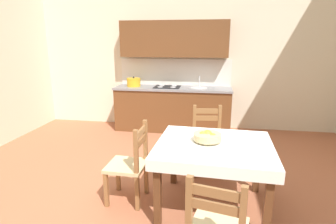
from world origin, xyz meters
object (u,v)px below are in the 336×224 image
Objects in this scene: dining_chair_kitchen_side at (207,141)px; dining_table at (214,155)px; dining_chair_tv_side at (130,165)px; fruit_bowl at (207,137)px; kitchen_cabinetry at (173,89)px.

dining_table is at bearing -84.92° from dining_chair_kitchen_side.
fruit_bowl is at bearing 3.93° from dining_chair_tv_side.
dining_table is 0.21m from fruit_bowl.
dining_chair_tv_side is at bearing -179.00° from dining_table.
dining_table is 1.36× the size of dining_chair_tv_side.
kitchen_cabinetry is 2.54× the size of dining_chair_kitchen_side.
kitchen_cabinetry reaches higher than dining_chair_tv_side.
fruit_bowl is (0.76, -2.65, -0.04)m from kitchen_cabinetry.
dining_table is at bearing 1.00° from dining_chair_tv_side.
kitchen_cabinetry is 1.99m from dining_chair_kitchen_side.
dining_table is at bearing -29.45° from fruit_bowl.
kitchen_cabinetry is 2.83m from dining_table.
dining_chair_tv_side is at bearing -133.24° from dining_chair_kitchen_side.
fruit_bowl is (0.86, 0.06, 0.37)m from dining_chair_tv_side.
dining_chair_kitchen_side is 3.10× the size of fruit_bowl.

